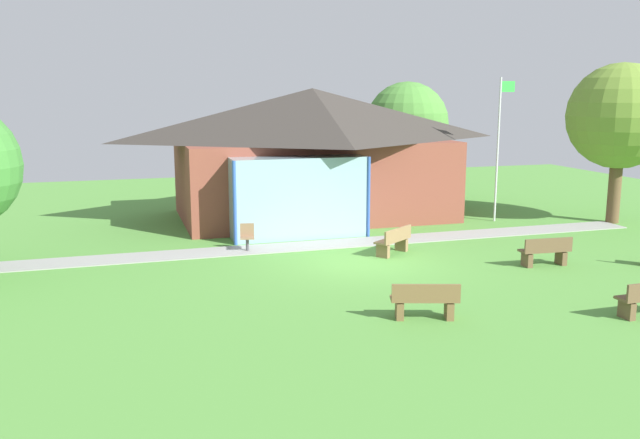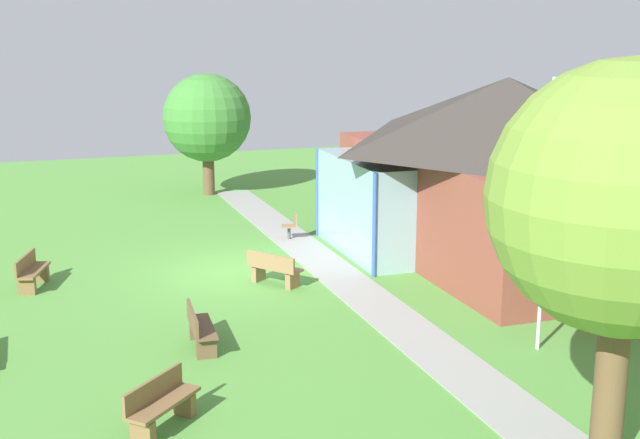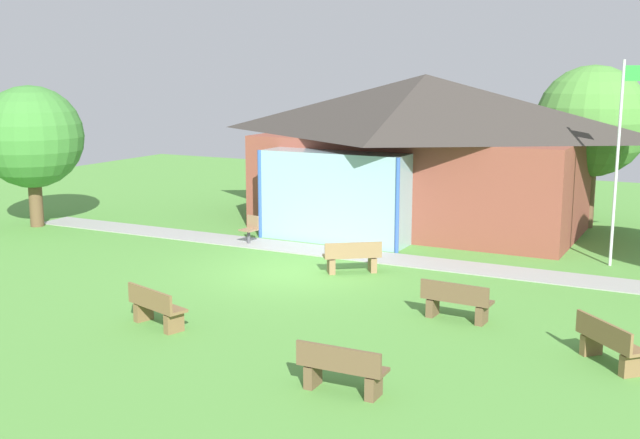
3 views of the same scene
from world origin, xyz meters
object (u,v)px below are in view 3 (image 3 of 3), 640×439
object	(u,v)px
patio_chair_west	(250,230)
tree_behind_pavilion_right	(592,122)
bench_mid_right	(456,302)
bench_front_center	(156,308)
bench_rear_near_path	(352,258)
pavilion	(421,148)
bench_lawn_far_right	(609,344)
tree_west_hedge	(31,137)
flagpole	(619,154)
bench_front_right	(342,370)

from	to	relation	value
patio_chair_west	tree_behind_pavilion_right	xyz separation A→B (m)	(8.67, 7.40, 3.12)
bench_mid_right	bench_front_center	xyz separation A→B (m)	(-5.35, -3.27, 0.00)
bench_rear_near_path	tree_behind_pavilion_right	size ratio (longest dim) A/B	0.27
bench_front_center	tree_behind_pavilion_right	distance (m)	16.50
pavilion	bench_lawn_far_right	bearing A→B (deg)	-54.63
bench_rear_near_path	tree_west_hedge	bearing A→B (deg)	140.23
bench_lawn_far_right	patio_chair_west	xyz separation A→B (m)	(-11.11, 5.56, 0.01)
bench_front_center	bench_rear_near_path	world-z (taller)	same
bench_front_center	bench_rear_near_path	xyz separation A→B (m)	(1.73, 5.84, 0.00)
flagpole	tree_behind_pavilion_right	xyz separation A→B (m)	(-1.50, 5.21, 0.51)
pavilion	patio_chair_west	world-z (taller)	pavilion
pavilion	bench_rear_near_path	xyz separation A→B (m)	(0.67, -6.79, -2.24)
bench_front_center	patio_chair_west	xyz separation A→B (m)	(-2.53, 7.58, 0.01)
tree_west_hedge	bench_front_center	bearing A→B (deg)	-32.25
bench_lawn_far_right	tree_west_hedge	bearing A→B (deg)	-148.60
bench_mid_right	tree_behind_pavilion_right	distance (m)	12.16
bench_rear_near_path	flagpole	bearing A→B (deg)	-2.63
pavilion	bench_mid_right	xyz separation A→B (m)	(4.30, -9.36, -2.24)
bench_mid_right	flagpole	bearing A→B (deg)	73.72
bench_front_center	bench_front_right	xyz separation A→B (m)	(4.87, -1.28, 0.00)
tree_behind_pavilion_right	patio_chair_west	bearing A→B (deg)	-139.50
pavilion	bench_front_center	size ratio (longest dim) A/B	7.22
bench_lawn_far_right	pavilion	bearing A→B (deg)	170.24
bench_front_right	bench_rear_near_path	bearing A→B (deg)	112.72
pavilion	tree_behind_pavilion_right	world-z (taller)	tree_behind_pavilion_right
patio_chair_west	tree_behind_pavilion_right	size ratio (longest dim) A/B	0.16
bench_front_right	tree_west_hedge	world-z (taller)	tree_west_hedge
bench_mid_right	bench_rear_near_path	xyz separation A→B (m)	(-3.63, 2.58, 0.00)
pavilion	bench_front_center	xyz separation A→B (m)	(-1.05, -12.63, -2.24)
pavilion	bench_mid_right	size ratio (longest dim) A/B	7.42
bench_front_center	tree_behind_pavilion_right	xyz separation A→B (m)	(6.14, 14.99, 3.14)
pavilion	tree_west_hedge	distance (m)	12.98
pavilion	bench_front_center	world-z (taller)	pavilion
flagpole	bench_mid_right	xyz separation A→B (m)	(-2.29, -6.51, -2.63)
patio_chair_west	tree_west_hedge	size ratio (longest dim) A/B	0.18
bench_mid_right	patio_chair_west	bearing A→B (deg)	154.36
bench_front_right	tree_west_hedge	size ratio (longest dim) A/B	0.32
flagpole	tree_west_hedge	world-z (taller)	flagpole
flagpole	tree_west_hedge	size ratio (longest dim) A/B	1.16
flagpole	bench_lawn_far_right	bearing A→B (deg)	-83.10
tree_west_hedge	bench_lawn_far_right	bearing A→B (deg)	-13.47
tree_behind_pavilion_right	bench_lawn_far_right	bearing A→B (deg)	-79.34
pavilion	patio_chair_west	size ratio (longest dim) A/B	13.13
flagpole	tree_west_hedge	xyz separation A→B (m)	(-18.07, -3.20, -0.02)
tree_behind_pavilion_right	flagpole	bearing A→B (deg)	-73.91
pavilion	bench_front_center	distance (m)	12.87
flagpole	bench_front_center	distance (m)	12.69
bench_front_right	tree_behind_pavilion_right	bearing A→B (deg)	84.46
tree_west_hedge	flagpole	bearing A→B (deg)	10.04
bench_lawn_far_right	tree_behind_pavilion_right	distance (m)	13.55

